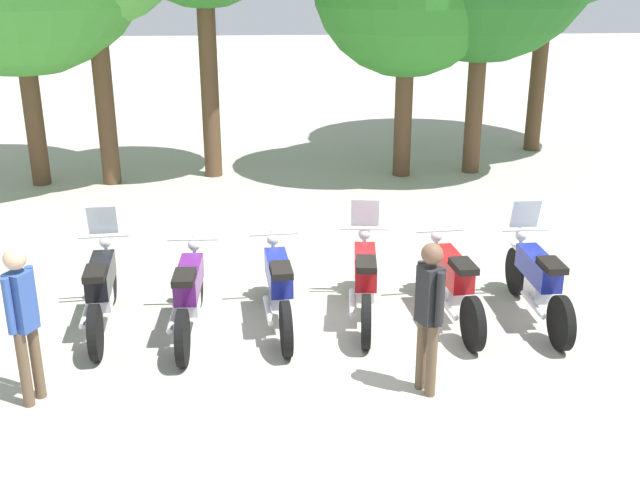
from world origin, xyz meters
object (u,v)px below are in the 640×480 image
motorcycle_3 (365,278)px  person_1 (429,308)px  motorcycle_0 (102,287)px  motorcycle_4 (451,281)px  motorcycle_2 (278,286)px  motorcycle_5 (537,279)px  motorcycle_1 (189,293)px  person_0 (23,315)px

motorcycle_3 → person_1: person_1 is taller
motorcycle_0 → motorcycle_4: size_ratio=1.00×
motorcycle_2 → motorcycle_5: motorcycle_5 is taller
motorcycle_2 → motorcycle_1: bearing=92.6°
motorcycle_2 → motorcycle_5: (3.19, -0.03, 0.01)m
motorcycle_0 → person_0: size_ratio=1.32×
motorcycle_5 → motorcycle_3: bearing=84.1°
person_0 → motorcycle_3: bearing=-128.6°
motorcycle_5 → person_1: bearing=132.8°
motorcycle_0 → motorcycle_2: motorcycle_0 is taller
person_0 → motorcycle_2: bearing=-121.8°
person_1 → motorcycle_0: bearing=-51.1°
motorcycle_1 → motorcycle_2: 1.07m
person_1 → motorcycle_5: bearing=-161.3°
motorcycle_2 → motorcycle_4: size_ratio=1.00×
motorcycle_3 → person_1: 1.92m
motorcycle_0 → motorcycle_3: (3.20, 0.08, 0.00)m
motorcycle_4 → person_1: bearing=154.0°
motorcycle_2 → person_1: size_ratio=1.34×
motorcycle_2 → motorcycle_5: bearing=-95.6°
motorcycle_3 → person_1: (0.42, -1.82, 0.44)m
motorcycle_1 → motorcycle_5: motorcycle_5 is taller
motorcycle_5 → person_1: person_1 is taller
person_0 → person_1: bearing=-155.7°
motorcycle_2 → motorcycle_3: (1.07, 0.14, 0.01)m
person_0 → motorcycle_4: bearing=-135.6°
motorcycle_4 → motorcycle_1: bearing=87.3°
motorcycle_1 → motorcycle_5: (4.25, 0.11, 0.01)m
motorcycle_0 → motorcycle_3: same height
motorcycle_3 → motorcycle_0: bearing=97.1°
motorcycle_2 → person_1: (1.49, -1.68, 0.45)m
motorcycle_1 → person_0: size_ratio=1.32×
motorcycle_0 → motorcycle_1: (1.07, -0.20, -0.01)m
motorcycle_0 → motorcycle_2: (2.13, -0.06, -0.01)m
motorcycle_0 → motorcycle_5: bearing=-96.3°
motorcycle_1 → person_0: bearing=136.5°
motorcycle_3 → person_0: (-3.57, -1.76, 0.45)m
motorcycle_0 → person_1: bearing=-121.0°
motorcycle_3 → person_1: size_ratio=1.34×
motorcycle_3 → person_0: 4.00m
motorcycle_1 → motorcycle_4: (3.19, 0.14, 0.00)m
motorcycle_1 → motorcycle_3: size_ratio=1.00×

